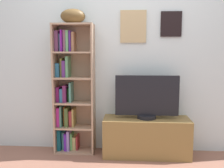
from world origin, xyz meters
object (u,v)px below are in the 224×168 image
object	(u,v)px
tv_stand	(146,137)
television	(147,97)
bookshelf	(71,91)
football	(73,16)

from	to	relation	value
tv_stand	television	size ratio (longest dim) A/B	1.38
tv_stand	television	bearing A→B (deg)	90.00
bookshelf	tv_stand	bearing A→B (deg)	-5.42
bookshelf	tv_stand	size ratio (longest dim) A/B	1.54
television	football	bearing A→B (deg)	176.06
bookshelf	football	xyz separation A→B (m)	(0.05, -0.03, 0.89)
tv_stand	television	distance (m)	0.48
football	television	bearing A→B (deg)	-3.94
football	bookshelf	bearing A→B (deg)	153.75
football	tv_stand	distance (m)	1.66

